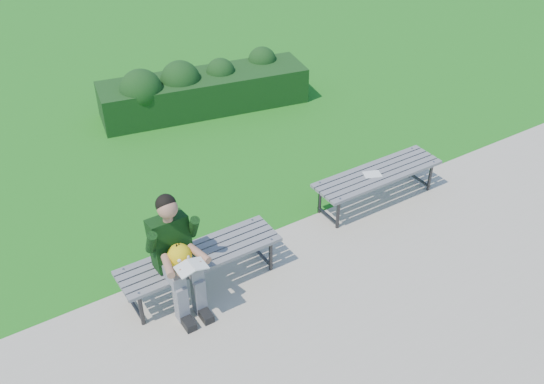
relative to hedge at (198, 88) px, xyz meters
The scene contains 7 objects.
ground 3.55m from the hedge, 100.01° to the right, with size 80.00×80.00×0.00m.
walkway 5.27m from the hedge, 96.70° to the right, with size 30.00×3.50×0.02m.
hedge is the anchor object (origin of this frame).
bench_left 4.31m from the hedge, 116.43° to the right, with size 1.80×0.50×0.46m.
bench_right 3.73m from the hedge, 78.33° to the right, with size 1.80×0.50×0.46m.
seated_boy 4.55m from the hedge, 119.28° to the right, with size 0.56×0.76×1.31m.
paper_sheet 3.71m from the hedge, 79.84° to the right, with size 0.26×0.23×0.01m.
Camera 1 is at (-3.30, -4.97, 4.73)m, focal length 40.00 mm.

